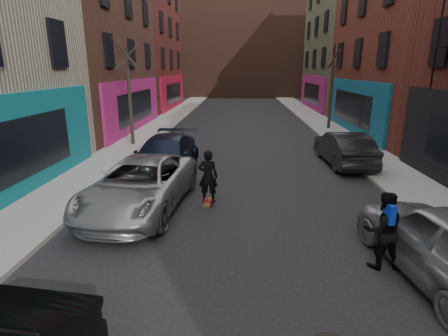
# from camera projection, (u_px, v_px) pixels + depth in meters

# --- Properties ---
(sidewalk_left) EXTENTS (2.50, 84.00, 0.13)m
(sidewalk_left) POSITION_uv_depth(u_px,v_px,m) (172.00, 117.00, 31.38)
(sidewalk_left) COLOR gray
(sidewalk_left) RESTS_ON ground
(sidewalk_right) EXTENTS (2.50, 84.00, 0.13)m
(sidewalk_right) POSITION_uv_depth(u_px,v_px,m) (313.00, 117.00, 30.81)
(sidewalk_right) COLOR gray
(sidewalk_right) RESTS_ON ground
(building_far) EXTENTS (40.00, 10.00, 14.00)m
(building_far) POSITION_uv_depth(u_px,v_px,m) (242.00, 50.00, 54.15)
(building_far) COLOR #47281E
(building_far) RESTS_ON ground
(tree_left_far) EXTENTS (2.00, 2.00, 6.50)m
(tree_left_far) POSITION_uv_depth(u_px,v_px,m) (129.00, 85.00, 18.94)
(tree_left_far) COLOR black
(tree_left_far) RESTS_ON sidewalk_left
(tree_right_far) EXTENTS (2.00, 2.00, 6.80)m
(tree_right_far) POSITION_uv_depth(u_px,v_px,m) (332.00, 79.00, 24.10)
(tree_right_far) COLOR black
(tree_right_far) RESTS_ON sidewalk_right
(parked_left_far) EXTENTS (3.10, 5.81, 1.55)m
(parked_left_far) POSITION_uv_depth(u_px,v_px,m) (140.00, 185.00, 10.85)
(parked_left_far) COLOR gray
(parked_left_far) RESTS_ON ground
(parked_left_end) EXTENTS (2.44, 5.48, 1.56)m
(parked_left_end) POSITION_uv_depth(u_px,v_px,m) (165.00, 157.00, 14.28)
(parked_left_end) COLOR black
(parked_left_end) RESTS_ON ground
(parked_right_end) EXTENTS (1.82, 4.69, 1.52)m
(parked_right_end) POSITION_uv_depth(u_px,v_px,m) (344.00, 148.00, 15.87)
(parked_right_end) COLOR black
(parked_right_end) RESTS_ON ground
(skateboard) EXTENTS (0.29, 0.82, 0.10)m
(skateboard) POSITION_uv_depth(u_px,v_px,m) (208.00, 203.00, 11.35)
(skateboard) COLOR brown
(skateboard) RESTS_ON ground
(skateboarder) EXTENTS (0.66, 0.47, 1.71)m
(skateboarder) POSITION_uv_depth(u_px,v_px,m) (208.00, 176.00, 11.10)
(skateboarder) COLOR black
(skateboarder) RESTS_ON skateboard
(pedestrian) EXTENTS (0.92, 0.75, 1.76)m
(pedestrian) POSITION_uv_depth(u_px,v_px,m) (383.00, 230.00, 7.58)
(pedestrian) COLOR black
(pedestrian) RESTS_ON ground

